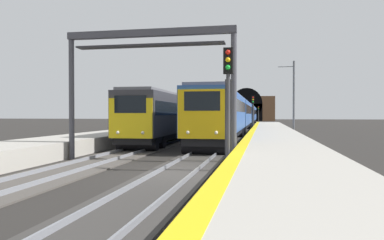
{
  "coord_description": "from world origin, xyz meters",
  "views": [
    {
      "loc": [
        -14.03,
        -3.32,
        2.37
      ],
      "look_at": [
        10.9,
        1.46,
        1.96
      ],
      "focal_mm": 34.96,
      "sensor_mm": 36.0,
      "label": 1
    }
  ],
  "objects": [
    {
      "name": "overhead_signal_gantry",
      "position": [
        3.99,
        2.33,
        5.03
      ],
      "size": [
        0.7,
        8.75,
        6.61
      ],
      "color": "#3F3F47",
      "rests_on": "ground_plane"
    },
    {
      "name": "train_main_approaching",
      "position": [
        46.91,
        -0.0,
        2.39
      ],
      "size": [
        81.54,
        2.9,
        4.17
      ],
      "rotation": [
        0.0,
        0.0,
        3.14
      ],
      "color": "#264C99",
      "rests_on": "ground_plane"
    },
    {
      "name": "track_main_line",
      "position": [
        0.0,
        0.0,
        0.04
      ],
      "size": [
        160.0,
        2.61,
        0.21
      ],
      "color": "#383533",
      "rests_on": "ground_plane"
    },
    {
      "name": "tunnel_portal",
      "position": [
        114.02,
        2.33,
        4.22
      ],
      "size": [
        2.95,
        18.86,
        11.14
      ],
      "color": "brown",
      "rests_on": "ground_plane"
    },
    {
      "name": "railway_signal_mid",
      "position": [
        36.73,
        -1.92,
        2.93
      ],
      "size": [
        0.39,
        0.38,
        4.81
      ],
      "rotation": [
        0.0,
        0.0,
        3.14
      ],
      "color": "#38383D",
      "rests_on": "ground_plane"
    },
    {
      "name": "track_adjacent_line",
      "position": [
        0.0,
        4.66,
        0.04
      ],
      "size": [
        160.0,
        3.01,
        0.21
      ],
      "color": "#4C4742",
      "rests_on": "ground_plane"
    },
    {
      "name": "railway_signal_near",
      "position": [
        1.0,
        -1.92,
        3.05
      ],
      "size": [
        0.39,
        0.38,
        5.03
      ],
      "rotation": [
        0.0,
        0.0,
        3.14
      ],
      "color": "#38383D",
      "rests_on": "ground_plane"
    },
    {
      "name": "platform_right",
      "position": [
        0.0,
        -4.1,
        0.45
      ],
      "size": [
        112.0,
        3.99,
        0.9
      ],
      "primitive_type": "cube",
      "color": "#ADA89E",
      "rests_on": "ground_plane"
    },
    {
      "name": "train_adjacent_platform",
      "position": [
        35.47,
        4.66,
        2.29
      ],
      "size": [
        56.63,
        3.17,
        4.92
      ],
      "rotation": [
        0.0,
        0.0,
        3.16
      ],
      "color": "#333338",
      "rests_on": "ground_plane"
    },
    {
      "name": "catenary_mast_near",
      "position": [
        27.32,
        -6.48,
        4.12
      ],
      "size": [
        0.22,
        1.78,
        8.06
      ],
      "color": "#595B60",
      "rests_on": "ground_plane"
    },
    {
      "name": "railway_signal_far",
      "position": [
        92.81,
        -1.92,
        2.81
      ],
      "size": [
        0.39,
        0.38,
        4.59
      ],
      "rotation": [
        0.0,
        0.0,
        3.14
      ],
      "color": "#38383D",
      "rests_on": "ground_plane"
    },
    {
      "name": "ground_plane",
      "position": [
        0.0,
        0.0,
        0.0
      ],
      "size": [
        320.0,
        320.0,
        0.0
      ],
      "primitive_type": "plane",
      "color": "#282623"
    },
    {
      "name": "platform_right_edge_strip",
      "position": [
        0.0,
        -2.36,
        0.91
      ],
      "size": [
        112.0,
        0.5,
        0.01
      ],
      "primitive_type": "cube",
      "color": "yellow",
      "rests_on": "platform_right"
    }
  ]
}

